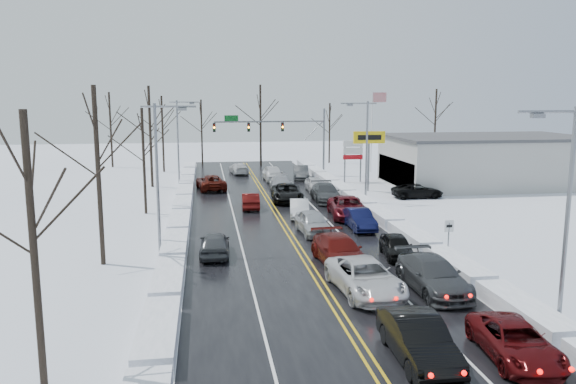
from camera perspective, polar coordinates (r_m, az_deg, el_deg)
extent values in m
plane|color=silver|center=(39.40, 0.03, -4.09)|extent=(160.00, 160.00, 0.00)
cube|color=black|center=(41.33, -0.38, -3.44)|extent=(14.00, 84.00, 0.01)
cube|color=white|center=(40.99, -10.98, -3.74)|extent=(1.46, 72.00, 0.79)
cube|color=white|center=(43.04, 9.70, -3.06)|extent=(1.46, 72.00, 0.79)
cylinder|color=slate|center=(67.58, 3.66, 5.08)|extent=(0.24, 0.24, 8.00)
cylinder|color=slate|center=(66.36, -1.86, 7.17)|extent=(13.00, 0.18, 0.18)
cylinder|color=slate|center=(67.24, 2.67, 6.26)|extent=(2.33, 0.10, 2.33)
cube|color=#0C591E|center=(65.98, -5.78, 7.46)|extent=(1.60, 0.08, 0.70)
cube|color=black|center=(66.58, -0.56, 6.62)|extent=(0.32, 0.25, 1.05)
sphere|color=#3F0705|center=(66.41, -0.54, 6.87)|extent=(0.20, 0.20, 0.20)
sphere|color=orange|center=(66.42, -0.54, 6.62)|extent=(0.22, 0.22, 0.22)
sphere|color=black|center=(66.44, -0.54, 6.36)|extent=(0.20, 0.20, 0.20)
cube|color=black|center=(66.15, -4.02, 6.58)|extent=(0.32, 0.25, 1.05)
sphere|color=#3F0705|center=(65.98, -4.01, 6.83)|extent=(0.20, 0.20, 0.20)
sphere|color=orange|center=(65.99, -4.01, 6.57)|extent=(0.22, 0.22, 0.22)
sphere|color=black|center=(66.01, -4.01, 6.31)|extent=(0.20, 0.20, 0.20)
cube|color=black|center=(65.96, -7.51, 6.51)|extent=(0.32, 0.25, 1.05)
sphere|color=#3F0705|center=(65.78, -7.51, 6.77)|extent=(0.20, 0.20, 0.20)
sphere|color=orange|center=(65.80, -7.51, 6.51)|extent=(0.22, 0.22, 0.22)
sphere|color=black|center=(65.82, -7.50, 6.25)|extent=(0.20, 0.20, 0.20)
cylinder|color=slate|center=(56.61, 8.18, 2.89)|extent=(0.20, 0.20, 5.60)
cube|color=yellow|center=(56.37, 8.24, 5.52)|extent=(3.20, 0.30, 1.20)
cube|color=black|center=(56.21, 8.29, 5.51)|extent=(2.40, 0.04, 0.50)
cylinder|color=slate|center=(62.21, 5.79, 2.80)|extent=(0.16, 0.16, 4.00)
cylinder|color=slate|center=(62.67, 7.39, 2.82)|extent=(0.16, 0.16, 4.00)
cube|color=white|center=(62.21, 6.63, 4.92)|extent=(2.20, 0.22, 0.70)
cube|color=white|center=(62.28, 6.62, 4.18)|extent=(2.20, 0.22, 0.70)
cube|color=#B10D15|center=(62.35, 6.61, 3.54)|extent=(2.20, 0.22, 0.50)
cylinder|color=slate|center=(33.94, 15.98, -4.82)|extent=(0.08, 0.08, 2.20)
cube|color=white|center=(33.73, 16.05, -3.34)|extent=(0.55, 0.05, 0.70)
cube|color=black|center=(33.70, 16.08, -3.35)|extent=(0.35, 0.02, 0.15)
cylinder|color=silver|center=(71.07, 8.49, 6.02)|extent=(0.14, 0.14, 10.00)
cube|color=#A7A7A2|center=(63.62, 19.40, 2.91)|extent=(20.00, 12.00, 5.00)
cube|color=#262628|center=(59.74, 10.87, 2.01)|extent=(0.10, 11.00, 2.80)
cube|color=#3F3F42|center=(63.39, 19.53, 5.29)|extent=(20.40, 12.40, 0.30)
cylinder|color=slate|center=(24.87, 26.49, -2.65)|extent=(0.18, 0.18, 9.00)
cylinder|color=slate|center=(23.94, 25.68, 7.37)|extent=(3.20, 0.12, 0.12)
cube|color=slate|center=(23.51, 24.03, 7.09)|extent=(0.50, 0.25, 0.18)
cylinder|color=slate|center=(50.14, 7.99, 3.99)|extent=(0.18, 0.18, 9.00)
cylinder|color=slate|center=(49.69, 7.21, 8.93)|extent=(3.20, 0.12, 0.12)
cube|color=slate|center=(49.48, 6.30, 8.77)|extent=(0.50, 0.25, 0.18)
cylinder|color=slate|center=(34.32, -13.14, 1.25)|extent=(0.18, 0.18, 9.00)
cylinder|color=slate|center=(33.92, -12.05, 8.49)|extent=(3.20, 0.12, 0.12)
cube|color=slate|center=(33.89, -10.68, 8.28)|extent=(0.50, 0.25, 0.18)
cylinder|color=slate|center=(62.11, -11.12, 4.98)|extent=(0.18, 0.18, 9.00)
cylinder|color=slate|center=(61.89, -10.50, 8.97)|extent=(3.20, 0.12, 0.12)
cube|color=slate|center=(61.87, -9.74, 8.85)|extent=(0.50, 0.25, 0.18)
cylinder|color=#2D231C|center=(19.26, -24.38, -5.85)|extent=(0.24, 0.24, 9.00)
cylinder|color=#2D231C|center=(32.68, -18.69, 1.47)|extent=(0.27, 0.27, 10.00)
cylinder|color=#2D231C|center=(46.39, -14.43, 3.02)|extent=(0.23, 0.23, 8.50)
cylinder|color=#2D231C|center=(60.25, -13.80, 5.46)|extent=(0.28, 0.28, 10.50)
cylinder|color=#2D231C|center=(72.19, -12.61, 5.75)|extent=(0.25, 0.25, 9.50)
cylinder|color=#2D231C|center=(78.95, -17.56, 6.03)|extent=(0.27, 0.27, 10.00)
cylinder|color=#2D231C|center=(79.01, -8.76, 6.01)|extent=(0.24, 0.24, 9.00)
cylinder|color=#2D231C|center=(77.33, -2.80, 6.77)|extent=(0.29, 0.29, 11.00)
cylinder|color=#2D231C|center=(80.49, 4.24, 5.98)|extent=(0.23, 0.23, 8.50)
cylinder|color=#2D231C|center=(85.84, 14.72, 6.59)|extent=(0.28, 0.28, 10.50)
imported|color=black|center=(21.56, 13.01, -16.35)|extent=(1.80, 4.95, 1.62)
imported|color=silver|center=(27.79, 7.81, -10.13)|extent=(3.08, 5.94, 1.60)
imported|color=#550E0B|center=(32.13, 5.22, -7.33)|extent=(2.64, 5.70, 1.61)
imported|color=#AEB2B6|center=(38.98, 2.55, -4.26)|extent=(2.17, 4.81, 1.60)
imported|color=silver|center=(44.24, 1.16, -2.57)|extent=(2.00, 4.32, 1.37)
imported|color=black|center=(50.86, -0.10, -0.96)|extent=(3.03, 5.88, 1.59)
imported|color=#A1A3A9|center=(56.36, -0.74, 0.09)|extent=(2.42, 5.31, 1.51)
imported|color=silver|center=(63.18, -1.53, 1.12)|extent=(2.14, 5.02, 1.69)
imported|color=#4A090B|center=(22.72, 21.97, -15.42)|extent=(2.63, 4.94, 1.32)
imported|color=#3A3C3E|center=(28.68, 14.44, -9.72)|extent=(2.40, 5.67, 1.63)
imported|color=black|center=(34.02, 10.94, -6.50)|extent=(2.06, 4.13, 1.35)
imported|color=black|center=(40.63, 7.24, -3.75)|extent=(1.55, 4.41, 1.45)
imported|color=#550B13|center=(44.40, 6.09, -2.58)|extent=(3.23, 6.06, 1.62)
imported|color=#3A3C3E|center=(50.89, 3.87, -0.98)|extent=(2.44, 5.62, 1.61)
imported|color=silver|center=(56.43, 2.77, 0.09)|extent=(1.73, 4.24, 1.44)
imported|color=#383A3D|center=(64.54, 1.31, 1.30)|extent=(2.25, 4.93, 1.57)
imported|color=#4F0C0A|center=(47.75, -3.83, -1.68)|extent=(1.59, 4.16, 1.35)
imported|color=#4C110A|center=(57.78, -7.82, 0.23)|extent=(3.28, 5.87, 1.55)
imported|color=silver|center=(69.26, -5.02, 1.84)|extent=(2.51, 4.89, 1.36)
imported|color=#44474A|center=(33.98, -7.43, -6.43)|extent=(1.93, 4.40, 1.47)
imported|color=black|center=(54.06, 12.99, -0.57)|extent=(4.78, 2.24, 1.32)
imported|color=#3C3F41|center=(59.74, 13.81, 0.35)|extent=(3.11, 6.18, 1.72)
imported|color=black|center=(63.88, 10.64, 1.05)|extent=(2.51, 5.07, 1.66)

